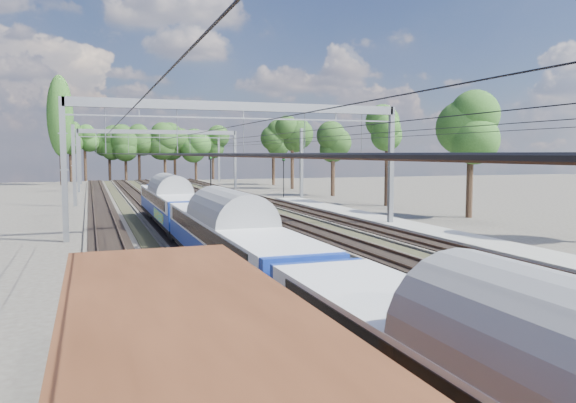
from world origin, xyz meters
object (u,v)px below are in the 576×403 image
object	(u,v)px
worker	(181,186)
emu_train	(232,231)
signal_far	(284,171)
signal_near	(211,174)

from	to	relation	value
worker	emu_train	bearing A→B (deg)	175.97
emu_train	signal_far	xyz separation A→B (m)	(17.42, 43.72, 1.02)
signal_far	signal_near	bearing A→B (deg)	-134.81
emu_train	signal_far	world-z (taller)	signal_far
emu_train	signal_near	size ratio (longest dim) A/B	10.05
signal_near	emu_train	bearing A→B (deg)	-120.05
signal_near	signal_far	world-z (taller)	signal_near
worker	signal_far	size ratio (longest dim) A/B	0.38
emu_train	signal_near	world-z (taller)	signal_near
signal_near	signal_far	xyz separation A→B (m)	(11.58, 11.37, -0.23)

